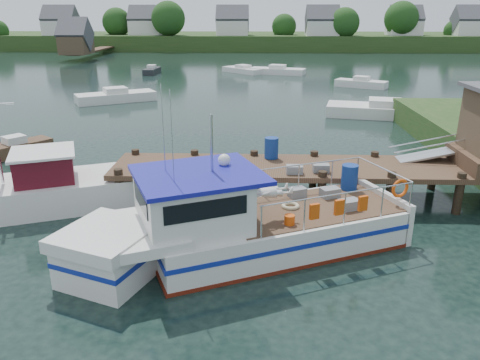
{
  "coord_description": "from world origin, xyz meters",
  "views": [
    {
      "loc": [
        -0.48,
        -17.44,
        7.03
      ],
      "look_at": [
        -1.0,
        -1.5,
        1.3
      ],
      "focal_mm": 35.0,
      "sensor_mm": 36.0,
      "label": 1
    }
  ],
  "objects_px": {
    "moored_far": "(277,71)",
    "moored_c": "(384,110)",
    "work_boat": "(19,192)",
    "moored_rowboat": "(16,148)",
    "moored_a": "(116,96)",
    "moored_d": "(243,70)",
    "moored_b": "(361,83)",
    "moored_e": "(152,71)",
    "lobster_boat": "(237,226)",
    "dock": "(438,146)"
  },
  "relations": [
    {
      "from": "moored_c",
      "to": "moored_e",
      "type": "height_order",
      "value": "moored_c"
    },
    {
      "from": "moored_far",
      "to": "moored_a",
      "type": "bearing_deg",
      "value": -125.72
    },
    {
      "from": "dock",
      "to": "moored_d",
      "type": "height_order",
      "value": "dock"
    },
    {
      "from": "moored_e",
      "to": "moored_rowboat",
      "type": "bearing_deg",
      "value": -97.1
    },
    {
      "from": "work_boat",
      "to": "moored_rowboat",
      "type": "height_order",
      "value": "work_boat"
    },
    {
      "from": "moored_a",
      "to": "moored_e",
      "type": "distance_m",
      "value": 18.72
    },
    {
      "from": "moored_rowboat",
      "to": "moored_d",
      "type": "height_order",
      "value": "moored_rowboat"
    },
    {
      "from": "moored_a",
      "to": "moored_d",
      "type": "distance_m",
      "value": 22.49
    },
    {
      "from": "lobster_boat",
      "to": "moored_rowboat",
      "type": "xyz_separation_m",
      "value": [
        -11.9,
        10.23,
        -0.57
      ]
    },
    {
      "from": "moored_far",
      "to": "moored_c",
      "type": "height_order",
      "value": "moored_c"
    },
    {
      "from": "work_boat",
      "to": "moored_c",
      "type": "height_order",
      "value": "work_boat"
    },
    {
      "from": "moored_a",
      "to": "moored_e",
      "type": "height_order",
      "value": "moored_a"
    },
    {
      "from": "work_boat",
      "to": "moored_rowboat",
      "type": "xyz_separation_m",
      "value": [
        -3.69,
        7.1,
        -0.35
      ]
    },
    {
      "from": "dock",
      "to": "moored_d",
      "type": "relative_size",
      "value": 3.04
    },
    {
      "from": "moored_c",
      "to": "moored_e",
      "type": "xyz_separation_m",
      "value": [
        -21.76,
        24.08,
        -0.07
      ]
    },
    {
      "from": "lobster_boat",
      "to": "moored_c",
      "type": "bearing_deg",
      "value": 41.29
    },
    {
      "from": "moored_b",
      "to": "moored_d",
      "type": "height_order",
      "value": "moored_b"
    },
    {
      "from": "moored_e",
      "to": "moored_a",
      "type": "bearing_deg",
      "value": -94.44
    },
    {
      "from": "work_boat",
      "to": "moored_far",
      "type": "relative_size",
      "value": 1.26
    },
    {
      "from": "moored_rowboat",
      "to": "moored_b",
      "type": "height_order",
      "value": "moored_b"
    },
    {
      "from": "lobster_boat",
      "to": "moored_c",
      "type": "xyz_separation_m",
      "value": [
        9.72,
        20.48,
        -0.49
      ]
    },
    {
      "from": "moored_d",
      "to": "moored_a",
      "type": "bearing_deg",
      "value": -130.87
    },
    {
      "from": "lobster_boat",
      "to": "work_boat",
      "type": "bearing_deg",
      "value": 135.81
    },
    {
      "from": "work_boat",
      "to": "moored_a",
      "type": "xyz_separation_m",
      "value": [
        -2.89,
        22.73,
        -0.3
      ]
    },
    {
      "from": "moored_rowboat",
      "to": "moored_d",
      "type": "distance_m",
      "value": 37.36
    },
    {
      "from": "moored_far",
      "to": "moored_a",
      "type": "height_order",
      "value": "moored_a"
    },
    {
      "from": "moored_rowboat",
      "to": "moored_far",
      "type": "bearing_deg",
      "value": 45.09
    },
    {
      "from": "dock",
      "to": "moored_b",
      "type": "height_order",
      "value": "dock"
    },
    {
      "from": "dock",
      "to": "work_boat",
      "type": "bearing_deg",
      "value": -174.37
    },
    {
      "from": "moored_c",
      "to": "moored_e",
      "type": "bearing_deg",
      "value": 154.81
    },
    {
      "from": "dock",
      "to": "moored_c",
      "type": "height_order",
      "value": "dock"
    },
    {
      "from": "work_boat",
      "to": "moored_rowboat",
      "type": "relative_size",
      "value": 2.44
    },
    {
      "from": "work_boat",
      "to": "moored_a",
      "type": "bearing_deg",
      "value": 75.69
    },
    {
      "from": "work_boat",
      "to": "moored_rowboat",
      "type": "distance_m",
      "value": 8.01
    },
    {
      "from": "dock",
      "to": "lobster_boat",
      "type": "relative_size",
      "value": 1.58
    },
    {
      "from": "dock",
      "to": "moored_far",
      "type": "bearing_deg",
      "value": 96.19
    },
    {
      "from": "moored_e",
      "to": "moored_b",
      "type": "bearing_deg",
      "value": -30.9
    },
    {
      "from": "lobster_boat",
      "to": "work_boat",
      "type": "xyz_separation_m",
      "value": [
        -8.21,
        3.13,
        -0.22
      ]
    },
    {
      "from": "moored_a",
      "to": "moored_d",
      "type": "relative_size",
      "value": 1.21
    },
    {
      "from": "dock",
      "to": "work_boat",
      "type": "xyz_separation_m",
      "value": [
        -15.72,
        -1.55,
        -1.5
      ]
    },
    {
      "from": "work_boat",
      "to": "moored_d",
      "type": "distance_m",
      "value": 43.44
    },
    {
      "from": "dock",
      "to": "moored_d",
      "type": "distance_m",
      "value": 42.21
    },
    {
      "from": "dock",
      "to": "moored_a",
      "type": "relative_size",
      "value": 2.5
    },
    {
      "from": "moored_rowboat",
      "to": "dock",
      "type": "bearing_deg",
      "value": -37.35
    },
    {
      "from": "moored_b",
      "to": "moored_e",
      "type": "distance_m",
      "value": 25.16
    },
    {
      "from": "moored_d",
      "to": "lobster_boat",
      "type": "bearing_deg",
      "value": -102.99
    },
    {
      "from": "moored_a",
      "to": "moored_b",
      "type": "bearing_deg",
      "value": 11.88
    },
    {
      "from": "moored_c",
      "to": "moored_b",
      "type": "bearing_deg",
      "value": 107.42
    },
    {
      "from": "moored_rowboat",
      "to": "moored_d",
      "type": "relative_size",
      "value": 0.65
    },
    {
      "from": "dock",
      "to": "work_boat",
      "type": "distance_m",
      "value": 15.87
    }
  ]
}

